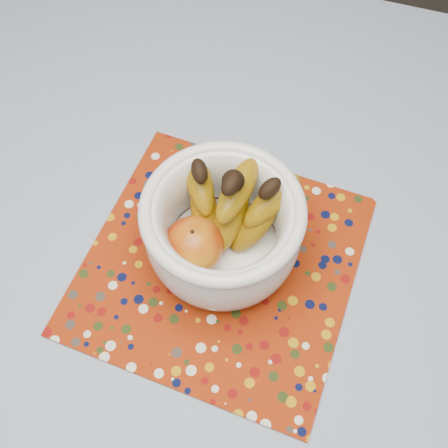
% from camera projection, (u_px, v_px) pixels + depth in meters
% --- Properties ---
extents(table, '(1.20, 1.20, 0.75)m').
position_uv_depth(table, '(197.00, 293.00, 0.82)').
color(table, brown).
rests_on(table, ground).
extents(tablecloth, '(1.32, 1.32, 0.01)m').
position_uv_depth(tablecloth, '(195.00, 272.00, 0.75)').
color(tablecloth, slate).
rests_on(tablecloth, table).
extents(placemat, '(0.39, 0.39, 0.00)m').
position_uv_depth(placemat, '(220.00, 263.00, 0.75)').
color(placemat, maroon).
rests_on(placemat, tablecloth).
extents(fruit_bowl, '(0.23, 0.22, 0.17)m').
position_uv_depth(fruit_bowl, '(225.00, 222.00, 0.69)').
color(fruit_bowl, white).
rests_on(fruit_bowl, placemat).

